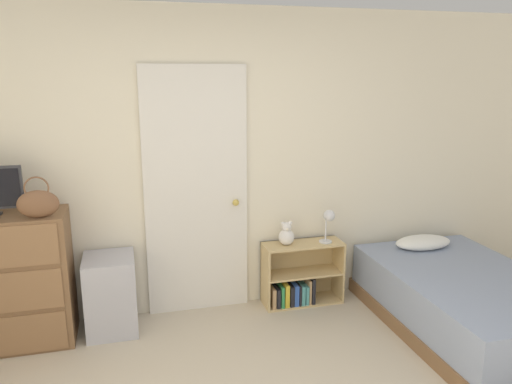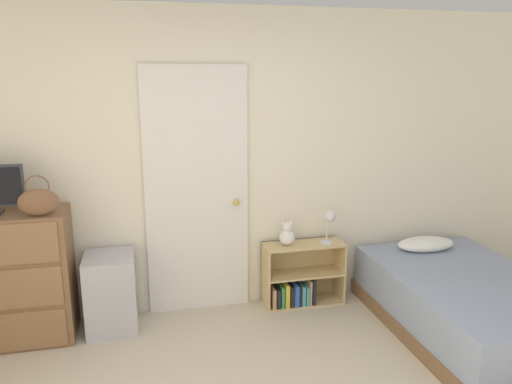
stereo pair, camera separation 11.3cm
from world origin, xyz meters
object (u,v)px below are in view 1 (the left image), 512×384
(desk_lamp, at_px, (329,219))
(bed, at_px, (466,301))
(bookshelf, at_px, (297,280))
(storage_bin, at_px, (111,294))
(handbag, at_px, (38,203))
(teddy_bear, at_px, (286,235))

(desk_lamp, relative_size, bed, 0.16)
(bookshelf, bearing_deg, storage_bin, -177.09)
(handbag, relative_size, bookshelf, 0.42)
(bookshelf, bearing_deg, bed, -33.73)
(storage_bin, height_order, bed, storage_bin)
(bed, bearing_deg, handbag, 170.34)
(bookshelf, height_order, bed, bed)
(bed, bearing_deg, desk_lamp, 140.82)
(handbag, height_order, desk_lamp, handbag)
(storage_bin, relative_size, bed, 0.34)
(handbag, height_order, teddy_bear, handbag)
(desk_lamp, bearing_deg, handbag, -175.26)
(handbag, bearing_deg, storage_bin, 19.06)
(desk_lamp, bearing_deg, teddy_bear, 174.03)
(bookshelf, distance_m, desk_lamp, 0.62)
(bookshelf, bearing_deg, desk_lamp, -9.09)
(storage_bin, xyz_separation_m, bookshelf, (1.60, 0.08, -0.10))
(storage_bin, bearing_deg, teddy_bear, 3.01)
(teddy_bear, xyz_separation_m, desk_lamp, (0.37, -0.04, 0.12))
(bookshelf, distance_m, bed, 1.40)
(handbag, bearing_deg, teddy_bear, 6.80)
(teddy_bear, bearing_deg, bed, -31.28)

